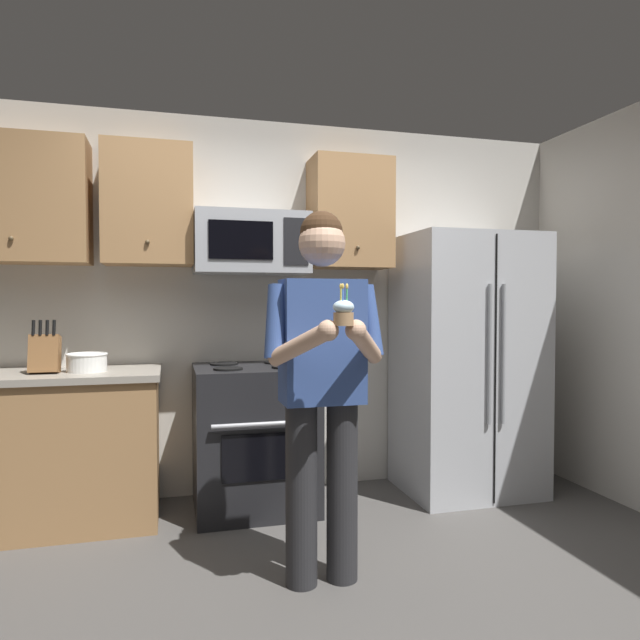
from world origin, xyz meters
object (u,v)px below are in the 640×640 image
at_px(refrigerator, 467,363).
at_px(knife_block, 45,353).
at_px(bowl_large_white, 87,362).
at_px(oven_range, 254,437).
at_px(person, 323,374).
at_px(microwave, 251,244).
at_px(cupcake, 343,312).

bearing_deg(refrigerator, knife_block, 179.79).
distance_m(refrigerator, bowl_large_white, 2.50).
distance_m(oven_range, knife_block, 1.36).
height_order(refrigerator, knife_block, refrigerator).
xyz_separation_m(refrigerator, bowl_large_white, (-2.50, 0.03, 0.08)).
bearing_deg(bowl_large_white, oven_range, 0.43).
bearing_deg(bowl_large_white, person, -41.94).
height_order(oven_range, person, person).
bearing_deg(knife_block, oven_range, 1.37).
bearing_deg(refrigerator, oven_range, 178.50).
height_order(microwave, bowl_large_white, microwave).
xyz_separation_m(oven_range, cupcake, (0.17, -1.39, 0.83)).
xyz_separation_m(knife_block, person, (1.40, -1.03, -0.04)).
distance_m(refrigerator, cupcake, 1.94).
bearing_deg(refrigerator, person, -142.50).
xyz_separation_m(knife_block, bowl_large_white, (0.23, 0.02, -0.06)).
bearing_deg(bowl_large_white, microwave, 7.21).
height_order(oven_range, cupcake, cupcake).
bearing_deg(knife_block, refrigerator, -0.21).
bearing_deg(oven_range, person, -80.94).
bearing_deg(person, microwave, 98.15).
height_order(oven_range, bowl_large_white, bowl_large_white).
bearing_deg(oven_range, cupcake, -83.06).
bearing_deg(knife_block, cupcake, -44.22).
bearing_deg(bowl_large_white, knife_block, -174.43).
distance_m(person, cupcake, 0.44).
height_order(bowl_large_white, cupcake, cupcake).
xyz_separation_m(microwave, refrigerator, (1.50, -0.16, -0.82)).
height_order(microwave, knife_block, microwave).
height_order(person, cupcake, person).
height_order(knife_block, person, person).
relative_size(refrigerator, cupcake, 10.35).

